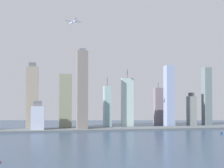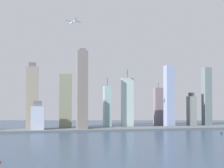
# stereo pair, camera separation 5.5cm
# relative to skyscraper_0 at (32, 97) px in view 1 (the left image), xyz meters

# --- Properties ---
(waterfront_pier) EXTENTS (876.08, 53.55, 3.27)m
(waterfront_pier) POSITION_rel_skyscraper_0_xyz_m (206.61, -30.60, -67.48)
(waterfront_pier) COLOR #525A5E
(waterfront_pier) RESTS_ON ground
(skyscraper_0) EXTENTS (25.18, 15.48, 143.99)m
(skyscraper_0) POSITION_rel_skyscraper_0_xyz_m (0.00, 0.00, 0.00)
(skyscraper_0) COLOR gray
(skyscraper_0) RESTS_ON ground
(skyscraper_2) EXTENTS (16.57, 27.15, 115.71)m
(skyscraper_2) POSITION_rel_skyscraper_0_xyz_m (171.74, 52.62, -21.43)
(skyscraper_2) COLOR #98BDBD
(skyscraper_2) RESTS_ON ground
(skyscraper_3) EXTENTS (26.76, 20.28, 62.07)m
(skyscraper_3) POSITION_rel_skyscraper_0_xyz_m (13.00, -31.62, -41.32)
(skyscraper_3) COLOR #B1BAD2
(skyscraper_3) RESTS_ON ground
(skyscraper_4) EXTENTS (20.04, 25.93, 143.78)m
(skyscraper_4) POSITION_rel_skyscraper_0_xyz_m (315.64, 22.70, 2.78)
(skyscraper_4) COLOR #8A99BE
(skyscraper_4) RESTS_ON ground
(skyscraper_5) EXTENTS (20.98, 18.35, 105.60)m
(skyscraper_5) POSITION_rel_skyscraper_0_xyz_m (304.83, 72.42, -22.84)
(skyscraper_5) COLOR slate
(skyscraper_5) RESTS_ON ground
(skyscraper_6) EXTENTS (19.01, 19.87, 80.18)m
(skyscraper_6) POSITION_rel_skyscraper_0_xyz_m (379.39, 40.25, -31.77)
(skyscraper_6) COLOR gray
(skyscraper_6) RESTS_ON ground
(skyscraper_7) EXTENTS (26.66, 13.84, 132.63)m
(skyscraper_7) POSITION_rel_skyscraper_0_xyz_m (211.25, 10.84, -12.89)
(skyscraper_7) COLOR #ACC6C1
(skyscraper_7) RESTS_ON ground
(skyscraper_8) EXTENTS (22.65, 24.13, 172.99)m
(skyscraper_8) POSITION_rel_skyscraper_0_xyz_m (105.12, -25.20, 15.80)
(skyscraper_8) COLOR slate
(skyscraper_8) RESTS_ON ground
(skyscraper_9) EXTENTS (18.36, 22.57, 143.38)m
(skyscraper_9) POSITION_rel_skyscraper_0_xyz_m (425.21, 52.36, 2.58)
(skyscraper_9) COLOR slate
(skyscraper_9) RESTS_ON ground
(skyscraper_10) EXTENTS (27.08, 23.94, 120.22)m
(skyscraper_10) POSITION_rel_skyscraper_0_xyz_m (71.02, 10.32, -9.00)
(skyscraper_10) COLOR gray
(skyscraper_10) RESTS_ON ground
(boat_4) EXTENTS (6.76, 2.25, 4.12)m
(boat_4) POSITION_rel_skyscraper_0_xyz_m (357.97, -147.72, -67.63)
(boat_4) COLOR #14538B
(boat_4) RESTS_ON ground
(airplane) EXTENTS (34.54, 32.65, 8.22)m
(airplane) POSITION_rel_skyscraper_0_xyz_m (83.28, -58.32, 153.32)
(airplane) COLOR silver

